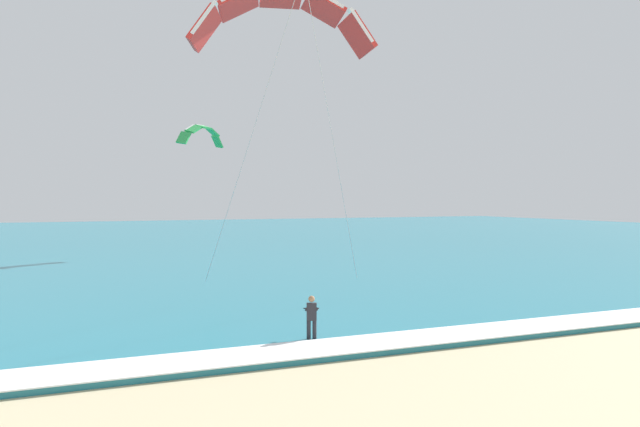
{
  "coord_description": "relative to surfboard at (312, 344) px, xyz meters",
  "views": [
    {
      "loc": [
        -6.86,
        -3.62,
        5.05
      ],
      "look_at": [
        2.59,
        18.0,
        4.46
      ],
      "focal_mm": 35.69,
      "sensor_mm": 36.0,
      "label": 1
    }
  ],
  "objects": [
    {
      "name": "kitesurfer",
      "position": [
        0.01,
        0.02,
        0.91
      ],
      "size": [
        0.64,
        0.64,
        1.69
      ],
      "color": "#232328",
      "rests_on": "ground"
    },
    {
      "name": "kite_distant",
      "position": [
        3.94,
        33.18,
        10.45
      ],
      "size": [
        4.57,
        3.63,
        1.86
      ],
      "color": "green"
    },
    {
      "name": "surf_foam",
      "position": [
        -1.55,
        -1.35,
        0.19
      ],
      "size": [
        200.0,
        2.2,
        0.04
      ],
      "primitive_type": "cube",
      "color": "white",
      "rests_on": "sea"
    },
    {
      "name": "kite_primary",
      "position": [
        1.99,
        8.3,
        13.67
      ],
      "size": [
        8.62,
        9.59,
        13.79
      ],
      "color": "red"
    },
    {
      "name": "surfboard",
      "position": [
        0.0,
        0.0,
        0.0
      ],
      "size": [
        0.91,
        1.46,
        0.09
      ],
      "color": "#239EC6",
      "rests_on": "ground"
    },
    {
      "name": "sea",
      "position": [
        -1.55,
        57.65,
        0.07
      ],
      "size": [
        200.0,
        120.0,
        0.2
      ],
      "primitive_type": "cube",
      "color": "teal",
      "rests_on": "ground"
    }
  ]
}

